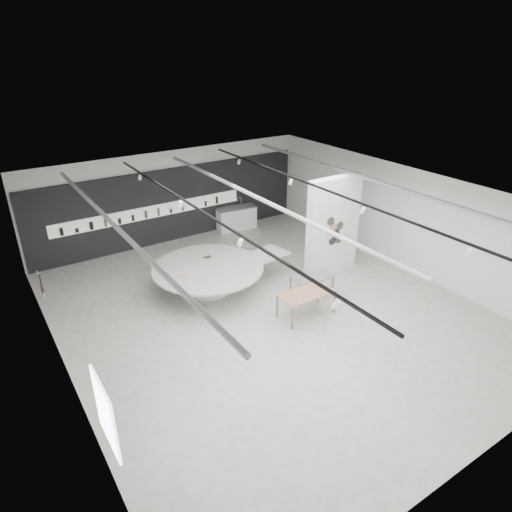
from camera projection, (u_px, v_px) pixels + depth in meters
room at (266, 253)px, 13.55m from camera, size 12.02×14.02×3.82m
back_wall_display at (172, 205)px, 19.00m from camera, size 11.80×0.27×3.10m
partition_column at (333, 226)px, 16.20m from camera, size 2.20×0.38×3.60m
display_island at (211, 275)px, 15.39m from camera, size 5.12×4.21×0.96m
sample_table_wood at (306, 294)px, 13.97m from camera, size 1.73×0.88×0.81m
sample_table_stone at (312, 278)px, 15.17m from camera, size 1.45×0.89×0.70m
kitchen_counter at (236, 218)px, 20.55m from camera, size 1.86×0.90×1.41m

